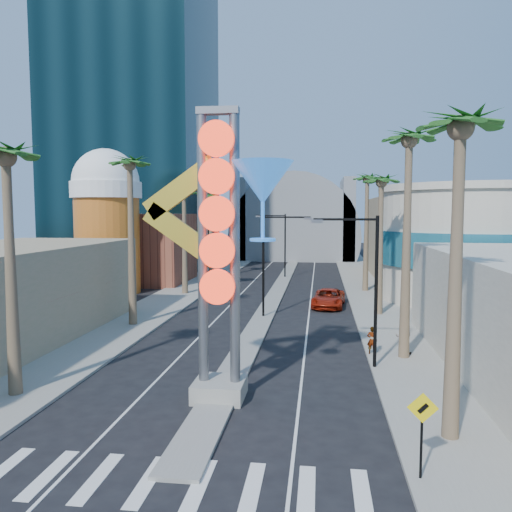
{
  "coord_description": "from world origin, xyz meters",
  "views": [
    {
      "loc": [
        4.31,
        -17.94,
        8.14
      ],
      "look_at": [
        -0.49,
        19.35,
        4.87
      ],
      "focal_mm": 35.0,
      "sensor_mm": 36.0,
      "label": 1
    }
  ],
  "objects_px": {
    "pedestrian_b": "(404,337)",
    "pedestrian_a": "(372,340)",
    "neon_sign": "(237,232)",
    "red_pickup": "(328,298)"
  },
  "relations": [
    {
      "from": "pedestrian_a",
      "to": "pedestrian_b",
      "type": "xyz_separation_m",
      "value": [
        1.79,
        0.36,
        0.14
      ]
    },
    {
      "from": "neon_sign",
      "to": "pedestrian_a",
      "type": "bearing_deg",
      "value": 48.74
    },
    {
      "from": "neon_sign",
      "to": "pedestrian_a",
      "type": "xyz_separation_m",
      "value": [
        6.48,
        7.39,
        -6.37
      ]
    },
    {
      "from": "pedestrian_b",
      "to": "red_pickup",
      "type": "bearing_deg",
      "value": -62.9
    },
    {
      "from": "neon_sign",
      "to": "pedestrian_a",
      "type": "distance_m",
      "value": 11.71
    },
    {
      "from": "pedestrian_b",
      "to": "pedestrian_a",
      "type": "bearing_deg",
      "value": 22.97
    },
    {
      "from": "pedestrian_a",
      "to": "pedestrian_b",
      "type": "relative_size",
      "value": 0.85
    },
    {
      "from": "neon_sign",
      "to": "pedestrian_b",
      "type": "xyz_separation_m",
      "value": [
        8.28,
        7.75,
        -6.23
      ]
    },
    {
      "from": "neon_sign",
      "to": "pedestrian_b",
      "type": "distance_m",
      "value": 12.94
    },
    {
      "from": "neon_sign",
      "to": "pedestrian_b",
      "type": "bearing_deg",
      "value": 43.13
    }
  ]
}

